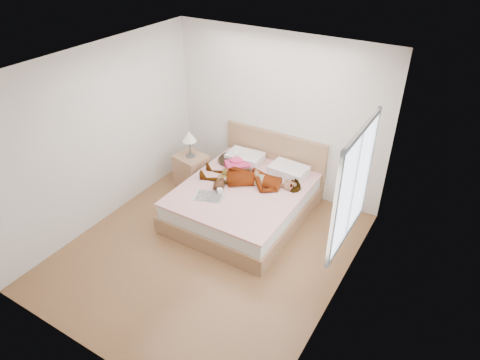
{
  "coord_description": "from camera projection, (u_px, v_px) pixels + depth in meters",
  "views": [
    {
      "loc": [
        2.73,
        -3.66,
        4.04
      ],
      "look_at": [
        0.0,
        0.85,
        0.7
      ],
      "focal_mm": 32.0,
      "sensor_mm": 36.0,
      "label": 1
    }
  ],
  "objects": [
    {
      "name": "plush_toy",
      "position": [
        219.0,
        184.0,
        6.36
      ],
      "size": [
        0.2,
        0.27,
        0.14
      ],
      "color": "black",
      "rests_on": "bed"
    },
    {
      "name": "towel",
      "position": [
        237.0,
        165.0,
        6.84
      ],
      "size": [
        0.46,
        0.47,
        0.19
      ],
      "color": "#D53A71",
      "rests_on": "bed"
    },
    {
      "name": "magazine",
      "position": [
        209.0,
        197.0,
        6.2
      ],
      "size": [
        0.48,
        0.39,
        0.02
      ],
      "color": "white",
      "rests_on": "bed"
    },
    {
      "name": "bed",
      "position": [
        246.0,
        198.0,
        6.6
      ],
      "size": [
        1.8,
        2.08,
        1.0
      ],
      "color": "olive",
      "rests_on": "ground"
    },
    {
      "name": "ground",
      "position": [
        209.0,
        250.0,
        6.0
      ],
      "size": [
        4.0,
        4.0,
        0.0
      ],
      "primitive_type": "plane",
      "color": "#57341B",
      "rests_on": "ground"
    },
    {
      "name": "hair",
      "position": [
        235.0,
        158.0,
        7.1
      ],
      "size": [
        0.62,
        0.7,
        0.09
      ],
      "primitive_type": "ellipsoid",
      "rotation": [
        0.0,
        0.0,
        -0.27
      ],
      "color": "black",
      "rests_on": "bed"
    },
    {
      "name": "phone",
      "position": [
        237.0,
        152.0,
        6.95
      ],
      "size": [
        0.07,
        0.1,
        0.05
      ],
      "primitive_type": "cube",
      "rotation": [
        0.44,
        0.0,
        0.26
      ],
      "color": "silver",
      "rests_on": "bed"
    },
    {
      "name": "coffee_mug",
      "position": [
        220.0,
        192.0,
        6.24
      ],
      "size": [
        0.12,
        0.1,
        0.09
      ],
      "color": "white",
      "rests_on": "bed"
    },
    {
      "name": "nightstand",
      "position": [
        191.0,
        169.0,
        7.2
      ],
      "size": [
        0.55,
        0.51,
        1.04
      ],
      "color": "olive",
      "rests_on": "ground"
    },
    {
      "name": "woman",
      "position": [
        251.0,
        176.0,
        6.49
      ],
      "size": [
        1.67,
        0.97,
        0.22
      ],
      "primitive_type": "imported",
      "rotation": [
        0.0,
        0.0,
        -1.31
      ],
      "color": "silver",
      "rests_on": "bed"
    },
    {
      "name": "room_shell",
      "position": [
        353.0,
        186.0,
        4.64
      ],
      "size": [
        4.0,
        4.0,
        4.0
      ],
      "color": "white",
      "rests_on": "ground"
    }
  ]
}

